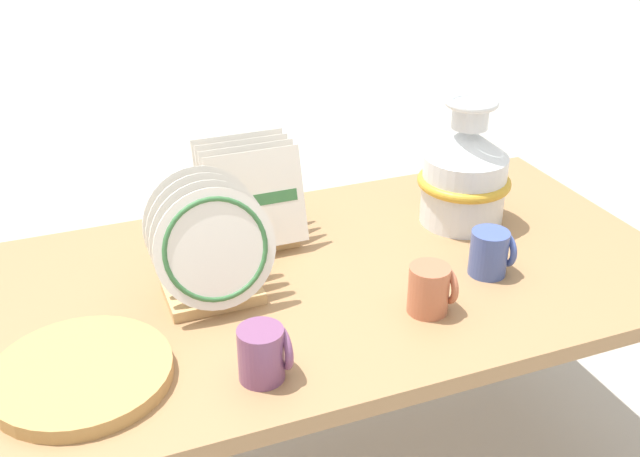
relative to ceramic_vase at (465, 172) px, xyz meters
The scene contains 8 objects.
display_table 0.46m from the ceramic_vase, 164.74° to the right, with size 1.52×0.79×0.64m.
ceramic_vase is the anchor object (origin of this frame).
dish_rack_round_plates 0.64m from the ceramic_vase, 169.37° to the right, with size 0.23×0.18×0.25m.
dish_rack_square_plates 0.50m from the ceramic_vase, behind, with size 0.21×0.18×0.23m.
wicker_charger_stack 0.95m from the ceramic_vase, 162.75° to the right, with size 0.30×0.30×0.03m.
mug_terracotta_glaze 0.40m from the ceramic_vase, 129.43° to the right, with size 0.09×0.08×0.10m.
mug_cobalt_glaze 0.25m from the ceramic_vase, 106.69° to the right, with size 0.09×0.08×0.10m.
mug_plum_glaze 0.72m from the ceramic_vase, 147.95° to the right, with size 0.09×0.08×0.10m.
Camera 1 is at (-0.49, -1.24, 1.45)m, focal length 42.00 mm.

